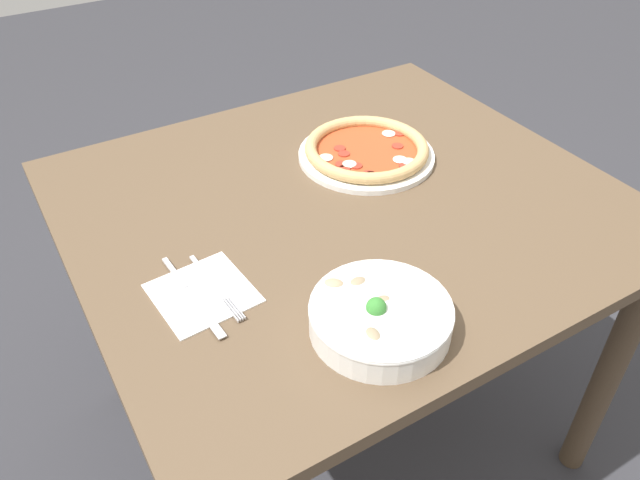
{
  "coord_description": "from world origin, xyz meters",
  "views": [
    {
      "loc": [
        0.58,
        0.87,
        1.49
      ],
      "look_at": [
        0.12,
        0.11,
        0.78
      ],
      "focal_mm": 35.0,
      "sensor_mm": 36.0,
      "label": 1
    }
  ],
  "objects_px": {
    "fork": "(215,286)",
    "bowl": "(380,315)",
    "pizza": "(367,151)",
    "knife": "(189,292)"
  },
  "relations": [
    {
      "from": "pizza",
      "to": "fork",
      "type": "relative_size",
      "value": 1.6
    },
    {
      "from": "pizza",
      "to": "knife",
      "type": "distance_m",
      "value": 0.55
    },
    {
      "from": "fork",
      "to": "bowl",
      "type": "bearing_deg",
      "value": 37.0
    },
    {
      "from": "pizza",
      "to": "knife",
      "type": "height_order",
      "value": "pizza"
    },
    {
      "from": "pizza",
      "to": "bowl",
      "type": "distance_m",
      "value": 0.52
    },
    {
      "from": "bowl",
      "to": "knife",
      "type": "height_order",
      "value": "bowl"
    },
    {
      "from": "pizza",
      "to": "bowl",
      "type": "xyz_separation_m",
      "value": [
        0.28,
        0.44,
        0.01
      ]
    },
    {
      "from": "pizza",
      "to": "knife",
      "type": "bearing_deg",
      "value": 22.97
    },
    {
      "from": "pizza",
      "to": "fork",
      "type": "xyz_separation_m",
      "value": [
        0.46,
        0.22,
        -0.01
      ]
    },
    {
      "from": "bowl",
      "to": "knife",
      "type": "relative_size",
      "value": 0.99
    }
  ]
}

